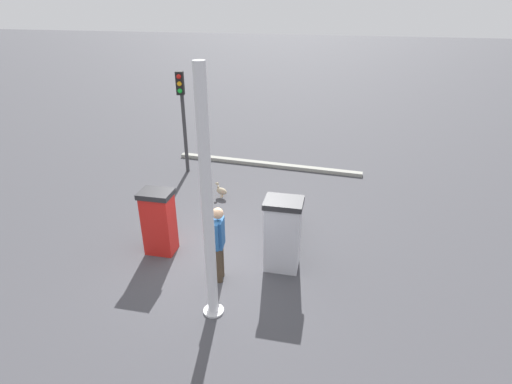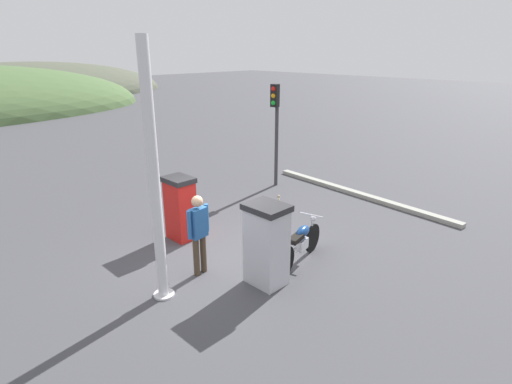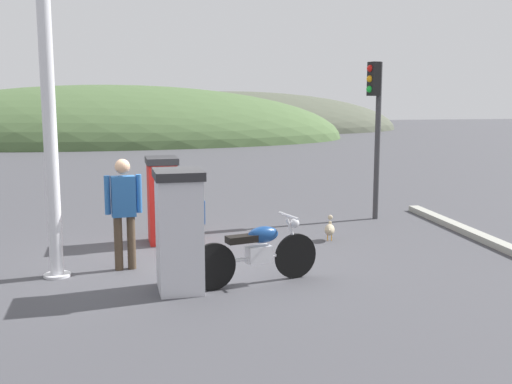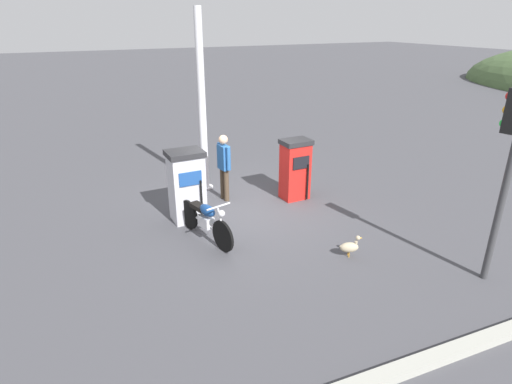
{
  "view_description": "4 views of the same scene",
  "coord_description": "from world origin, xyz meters",
  "px_view_note": "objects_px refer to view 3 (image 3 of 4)",
  "views": [
    {
      "loc": [
        -7.53,
        -2.5,
        5.56
      ],
      "look_at": [
        1.62,
        -0.5,
        0.99
      ],
      "focal_mm": 28.34,
      "sensor_mm": 36.0,
      "label": 1
    },
    {
      "loc": [
        -5.32,
        -6.44,
        4.5
      ],
      "look_at": [
        1.64,
        0.51,
        1.04
      ],
      "focal_mm": 28.68,
      "sensor_mm": 36.0,
      "label": 2
    },
    {
      "loc": [
        -0.88,
        -9.69,
        2.66
      ],
      "look_at": [
        1.43,
        0.14,
        1.09
      ],
      "focal_mm": 42.59,
      "sensor_mm": 36.0,
      "label": 3
    },
    {
      "loc": [
        8.8,
        -4.07,
        4.44
      ],
      "look_at": [
        0.79,
        -0.09,
        0.75
      ],
      "focal_mm": 29.71,
      "sensor_mm": 36.0,
      "label": 4
    }
  ],
  "objects_px": {
    "attendant_person": "(124,206)",
    "fuel_pump_near": "(179,230)",
    "fuel_pump_far": "(163,199)",
    "canopy_support_pole": "(50,124)",
    "motorcycle_near_pump": "(257,251)",
    "wandering_duck": "(330,229)",
    "roadside_traffic_light": "(375,112)"
  },
  "relations": [
    {
      "from": "attendant_person",
      "to": "roadside_traffic_light",
      "type": "height_order",
      "value": "roadside_traffic_light"
    },
    {
      "from": "attendant_person",
      "to": "roadside_traffic_light",
      "type": "bearing_deg",
      "value": 27.73
    },
    {
      "from": "fuel_pump_far",
      "to": "roadside_traffic_light",
      "type": "xyz_separation_m",
      "value": [
        4.71,
        1.16,
        1.55
      ]
    },
    {
      "from": "wandering_duck",
      "to": "canopy_support_pole",
      "type": "xyz_separation_m",
      "value": [
        -4.81,
        -1.28,
        2.06
      ]
    },
    {
      "from": "motorcycle_near_pump",
      "to": "wandering_duck",
      "type": "height_order",
      "value": "motorcycle_near_pump"
    },
    {
      "from": "fuel_pump_far",
      "to": "roadside_traffic_light",
      "type": "relative_size",
      "value": 0.46
    },
    {
      "from": "fuel_pump_near",
      "to": "attendant_person",
      "type": "bearing_deg",
      "value": 120.58
    },
    {
      "from": "roadside_traffic_light",
      "to": "canopy_support_pole",
      "type": "xyz_separation_m",
      "value": [
        -6.45,
        -3.02,
        -0.07
      ]
    },
    {
      "from": "fuel_pump_near",
      "to": "fuel_pump_far",
      "type": "relative_size",
      "value": 1.06
    },
    {
      "from": "wandering_duck",
      "to": "fuel_pump_far",
      "type": "bearing_deg",
      "value": 169.39
    },
    {
      "from": "fuel_pump_far",
      "to": "attendant_person",
      "type": "xyz_separation_m",
      "value": [
        -0.73,
        -1.69,
        0.2
      ]
    },
    {
      "from": "fuel_pump_near",
      "to": "attendant_person",
      "type": "distance_m",
      "value": 1.43
    },
    {
      "from": "fuel_pump_near",
      "to": "motorcycle_near_pump",
      "type": "relative_size",
      "value": 0.86
    },
    {
      "from": "roadside_traffic_light",
      "to": "motorcycle_near_pump",
      "type": "bearing_deg",
      "value": -131.51
    },
    {
      "from": "motorcycle_near_pump",
      "to": "canopy_support_pole",
      "type": "xyz_separation_m",
      "value": [
        -2.86,
        1.04,
        1.8
      ]
    },
    {
      "from": "motorcycle_near_pump",
      "to": "attendant_person",
      "type": "bearing_deg",
      "value": 146.99
    },
    {
      "from": "wandering_duck",
      "to": "canopy_support_pole",
      "type": "relative_size",
      "value": 0.1
    },
    {
      "from": "attendant_person",
      "to": "fuel_pump_near",
      "type": "bearing_deg",
      "value": -59.42
    },
    {
      "from": "fuel_pump_near",
      "to": "motorcycle_near_pump",
      "type": "bearing_deg",
      "value": 1.55
    },
    {
      "from": "motorcycle_near_pump",
      "to": "attendant_person",
      "type": "distance_m",
      "value": 2.26
    },
    {
      "from": "fuel_pump_far",
      "to": "canopy_support_pole",
      "type": "bearing_deg",
      "value": -133.2
    },
    {
      "from": "wandering_duck",
      "to": "canopy_support_pole",
      "type": "height_order",
      "value": "canopy_support_pole"
    },
    {
      "from": "roadside_traffic_light",
      "to": "canopy_support_pole",
      "type": "distance_m",
      "value": 7.12
    },
    {
      "from": "fuel_pump_near",
      "to": "wandering_duck",
      "type": "relative_size",
      "value": 3.66
    },
    {
      "from": "motorcycle_near_pump",
      "to": "wandering_duck",
      "type": "xyz_separation_m",
      "value": [
        1.95,
        2.32,
        -0.27
      ]
    },
    {
      "from": "motorcycle_near_pump",
      "to": "fuel_pump_near",
      "type": "bearing_deg",
      "value": -178.45
    },
    {
      "from": "fuel_pump_far",
      "to": "attendant_person",
      "type": "height_order",
      "value": "attendant_person"
    },
    {
      "from": "attendant_person",
      "to": "wandering_duck",
      "type": "distance_m",
      "value": 4.03
    },
    {
      "from": "fuel_pump_near",
      "to": "fuel_pump_far",
      "type": "xyz_separation_m",
      "value": [
        0.0,
        2.92,
        -0.05
      ]
    },
    {
      "from": "fuel_pump_near",
      "to": "attendant_person",
      "type": "xyz_separation_m",
      "value": [
        -0.73,
        1.23,
        0.15
      ]
    },
    {
      "from": "motorcycle_near_pump",
      "to": "attendant_person",
      "type": "height_order",
      "value": "attendant_person"
    },
    {
      "from": "attendant_person",
      "to": "roadside_traffic_light",
      "type": "xyz_separation_m",
      "value": [
        5.43,
        2.86,
        1.35
      ]
    }
  ]
}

